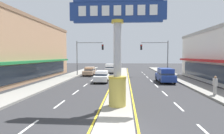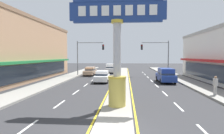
% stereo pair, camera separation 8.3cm
% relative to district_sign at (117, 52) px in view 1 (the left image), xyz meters
% --- Properties ---
extents(ground_plane, '(160.00, 160.00, 0.00)m').
position_rel_district_sign_xyz_m(ground_plane, '(0.00, -4.19, -3.80)').
color(ground_plane, '#303033').
extents(median_strip, '(1.96, 52.00, 0.14)m').
position_rel_district_sign_xyz_m(median_strip, '(0.00, 13.81, -3.73)').
color(median_strip, gray).
rests_on(median_strip, ground).
extents(sidewalk_left, '(2.83, 60.00, 0.18)m').
position_rel_district_sign_xyz_m(sidewalk_left, '(-8.99, 11.81, -3.71)').
color(sidewalk_left, gray).
rests_on(sidewalk_left, ground).
extents(sidewalk_right, '(2.83, 60.00, 0.18)m').
position_rel_district_sign_xyz_m(sidewalk_right, '(8.99, 11.81, -3.71)').
color(sidewalk_right, gray).
rests_on(sidewalk_right, ground).
extents(lane_markings, '(8.70, 52.00, 0.01)m').
position_rel_district_sign_xyz_m(lane_markings, '(0.00, 12.46, -3.80)').
color(lane_markings, silver).
rests_on(lane_markings, ground).
extents(district_sign, '(6.42, 1.23, 7.15)m').
position_rel_district_sign_xyz_m(district_sign, '(0.00, 0.00, 0.00)').
color(district_sign, gold).
rests_on(district_sign, median_strip).
extents(storefront_left, '(8.65, 25.22, 8.95)m').
position_rel_district_sign_xyz_m(storefront_left, '(-15.73, 13.18, 0.67)').
color(storefront_left, tan).
rests_on(storefront_left, ground).
extents(traffic_light_left_side, '(4.86, 0.46, 6.20)m').
position_rel_district_sign_xyz_m(traffic_light_left_side, '(-6.22, 19.27, 0.45)').
color(traffic_light_left_side, slate).
rests_on(traffic_light_left_side, ground).
extents(traffic_light_right_side, '(4.86, 0.46, 6.20)m').
position_rel_district_sign_xyz_m(traffic_light_right_side, '(6.22, 19.83, 0.45)').
color(traffic_light_right_side, slate).
rests_on(traffic_light_right_side, ground).
extents(suv_near_right_lane, '(2.10, 4.67, 1.90)m').
position_rel_district_sign_xyz_m(suv_near_right_lane, '(-2.63, 25.40, -2.82)').
color(suv_near_right_lane, white).
rests_on(suv_near_right_lane, ground).
extents(suv_far_right_lane, '(1.98, 4.60, 1.90)m').
position_rel_district_sign_xyz_m(suv_far_right_lane, '(5.93, 12.33, -2.82)').
color(suv_far_right_lane, navy).
rests_on(suv_far_right_lane, ground).
extents(sedan_near_left_lane, '(1.88, 4.32, 1.53)m').
position_rel_district_sign_xyz_m(sedan_near_left_lane, '(-2.63, 12.17, -3.01)').
color(sedan_near_left_lane, white).
rests_on(sedan_near_left_lane, ground).
extents(sedan_mid_left_lane, '(1.85, 4.30, 1.53)m').
position_rel_district_sign_xyz_m(sedan_mid_left_lane, '(-5.93, 20.32, -3.01)').
color(sedan_mid_left_lane, tan).
rests_on(sedan_mid_left_lane, ground).
extents(pedestrian_near_kerb, '(0.28, 0.42, 1.65)m').
position_rel_district_sign_xyz_m(pedestrian_near_kerb, '(8.30, 3.87, -2.69)').
color(pedestrian_near_kerb, '#B7B2AD').
rests_on(pedestrian_near_kerb, sidewalk_right).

